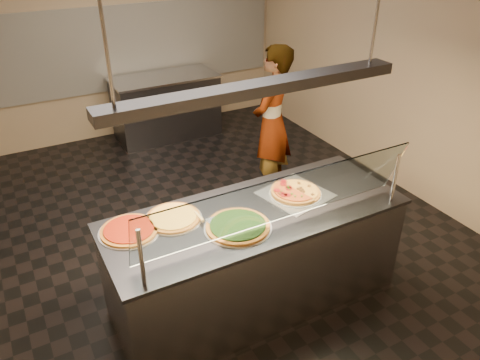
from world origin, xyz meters
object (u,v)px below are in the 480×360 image
perforated_tray (295,193)px  prep_table (166,106)px  pizza_spinach (238,226)px  pizza_cheese (173,217)px  sneeze_guard (281,200)px  half_pizza_sausage (305,189)px  worker (272,123)px  heat_lamp_housing (259,88)px  serving_counter (255,257)px  pizza_tomato (129,230)px  pizza_spatula (206,218)px  half_pizza_pepperoni (285,193)px

perforated_tray → prep_table: 3.69m
pizza_spinach → pizza_cheese: size_ratio=1.16×
sneeze_guard → pizza_spinach: sneeze_guard is taller
half_pizza_sausage → worker: 1.59m
heat_lamp_housing → serving_counter: bearing=-90.0°
pizza_spinach → pizza_cheese: bearing=138.2°
sneeze_guard → pizza_cheese: 0.88m
pizza_tomato → half_pizza_sausage: bearing=-5.6°
sneeze_guard → prep_table: bearing=81.5°
prep_table → pizza_cheese: bearing=-109.3°
serving_counter → worker: bearing=54.3°
pizza_tomato → worker: 2.48m
sneeze_guard → half_pizza_sausage: 0.72m
pizza_spinach → prep_table: 3.98m
pizza_cheese → pizza_spatula: pizza_spatula is taller
sneeze_guard → worker: size_ratio=1.23×
half_pizza_pepperoni → half_pizza_sausage: 0.20m
serving_counter → half_pizza_sausage: bearing=7.7°
worker → half_pizza_pepperoni: bearing=25.7°
perforated_tray → half_pizza_pepperoni: size_ratio=1.33×
perforated_tray → half_pizza_sausage: bearing=-1.9°
sneeze_guard → pizza_cheese: sneeze_guard is taller
serving_counter → heat_lamp_housing: size_ratio=1.07×
sneeze_guard → heat_lamp_housing: bearing=90.0°
sneeze_guard → pizza_spinach: 0.42m
half_pizza_pepperoni → pizza_spinach: half_pizza_pepperoni is taller
pizza_cheese → pizza_tomato: size_ratio=0.99×
pizza_tomato → perforated_tray: bearing=-5.9°
pizza_spinach → pizza_tomato: pizza_spinach is taller
serving_counter → pizza_spatula: 0.64m
pizza_tomato → worker: (2.09, 1.33, -0.04)m
pizza_cheese → pizza_tomato: (-0.35, -0.00, 0.00)m
half_pizza_sausage → pizza_spatula: half_pizza_sausage is taller
prep_table → pizza_tomato: bearing=-114.3°
heat_lamp_housing → prep_table: bearing=80.7°
worker → heat_lamp_housing: 2.18m
worker → perforated_tray: bearing=28.9°
serving_counter → perforated_tray: 0.64m
pizza_spatula → prep_table: bearing=74.4°
half_pizza_sausage → worker: size_ratio=0.25×
perforated_tray → pizza_tomato: (-1.40, 0.14, 0.01)m
sneeze_guard → pizza_tomato: 1.16m
pizza_spatula → prep_table: 3.83m
heat_lamp_housing → half_pizza_sausage: bearing=7.7°
half_pizza_pepperoni → heat_lamp_housing: heat_lamp_housing is taller
half_pizza_sausage → heat_lamp_housing: (-0.52, -0.07, 0.99)m
worker → heat_lamp_housing: bearing=18.3°
pizza_cheese → heat_lamp_housing: 1.20m
perforated_tray → heat_lamp_housing: bearing=-170.1°
pizza_spinach → heat_lamp_housing: 1.04m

